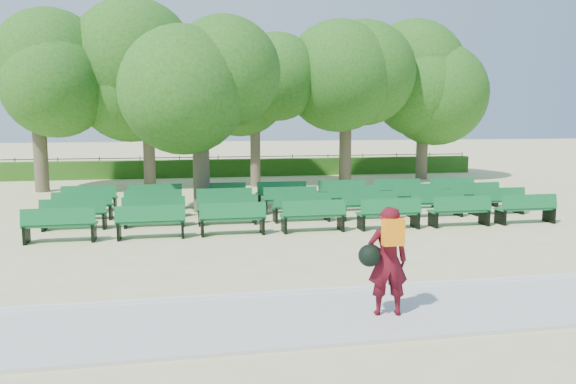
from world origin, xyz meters
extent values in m
plane|color=#C5C083|center=(0.00, 0.00, 0.00)|extent=(120.00, 120.00, 0.00)
cube|color=#B7B7B2|center=(0.00, -7.40, 0.03)|extent=(30.00, 2.20, 0.06)
cube|color=silver|center=(0.00, -6.25, 0.05)|extent=(30.00, 0.12, 0.10)
cube|color=#285716|center=(0.00, 14.00, 0.45)|extent=(26.00, 0.70, 0.90)
cube|color=#10602B|center=(0.41, 1.39, 0.43)|extent=(1.75, 0.61, 0.06)
cube|color=#10602B|center=(0.41, 1.19, 0.67)|extent=(1.73, 0.26, 0.40)
cylinder|color=brown|center=(-2.36, 2.91, 1.47)|extent=(0.53, 0.53, 2.95)
ellipsoid|color=#275D19|center=(-2.36, 2.91, 4.05)|extent=(4.00, 4.00, 3.60)
imported|color=#490A14|center=(-0.04, -7.56, 0.89)|extent=(0.66, 0.49, 1.66)
cube|color=orange|center=(-0.04, -7.75, 1.37)|extent=(0.31, 0.16, 0.39)
sphere|color=black|center=(-0.35, -7.62, 1.00)|extent=(0.33, 0.33, 0.33)
camera|label=1|loc=(-3.11, -15.34, 3.02)|focal=35.00mm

